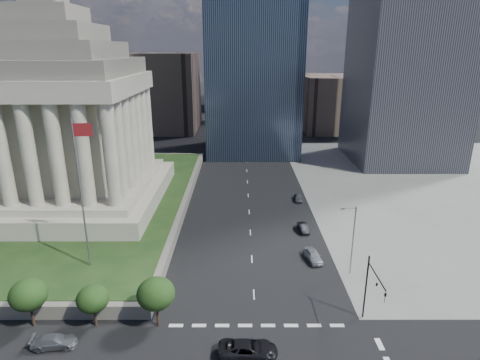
{
  "coord_description": "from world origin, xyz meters",
  "views": [
    {
      "loc": [
        -1.8,
        -23.76,
        29.8
      ],
      "look_at": [
        -1.77,
        21.0,
        15.01
      ],
      "focal_mm": 30.0,
      "sensor_mm": 36.0,
      "label": 1
    }
  ],
  "objects_px": {
    "street_lamp_north": "(352,237)",
    "parked_sedan_far": "(298,198)",
    "traffic_signal_ne": "(372,287)",
    "pickup_truck": "(248,350)",
    "war_memorial": "(58,98)",
    "suv_grey": "(54,341)",
    "flagpole": "(81,187)",
    "parked_sedan_near": "(313,256)",
    "parked_sedan_mid": "(303,228)"
  },
  "relations": [
    {
      "from": "street_lamp_north",
      "to": "parked_sedan_far",
      "type": "distance_m",
      "value": 28.52
    },
    {
      "from": "traffic_signal_ne",
      "to": "pickup_truck",
      "type": "xyz_separation_m",
      "value": [
        -13.48,
        -4.45,
        -4.41
      ]
    },
    {
      "from": "war_memorial",
      "to": "suv_grey",
      "type": "bearing_deg",
      "value": -71.07
    },
    {
      "from": "flagpole",
      "to": "street_lamp_north",
      "type": "relative_size",
      "value": 2.0
    },
    {
      "from": "suv_grey",
      "to": "parked_sedan_far",
      "type": "relative_size",
      "value": 1.21
    },
    {
      "from": "parked_sedan_near",
      "to": "parked_sedan_far",
      "type": "height_order",
      "value": "parked_sedan_near"
    },
    {
      "from": "pickup_truck",
      "to": "war_memorial",
      "type": "bearing_deg",
      "value": 40.56
    },
    {
      "from": "traffic_signal_ne",
      "to": "pickup_truck",
      "type": "bearing_deg",
      "value": -161.74
    },
    {
      "from": "flagpole",
      "to": "parked_sedan_near",
      "type": "relative_size",
      "value": 4.38
    },
    {
      "from": "parked_sedan_far",
      "to": "parked_sedan_near",
      "type": "bearing_deg",
      "value": -90.63
    },
    {
      "from": "war_memorial",
      "to": "street_lamp_north",
      "type": "height_order",
      "value": "war_memorial"
    },
    {
      "from": "parked_sedan_far",
      "to": "parked_sedan_mid",
      "type": "bearing_deg",
      "value": -92.55
    },
    {
      "from": "suv_grey",
      "to": "parked_sedan_near",
      "type": "xyz_separation_m",
      "value": [
        30.19,
        17.96,
        0.1
      ]
    },
    {
      "from": "traffic_signal_ne",
      "to": "parked_sedan_mid",
      "type": "height_order",
      "value": "traffic_signal_ne"
    },
    {
      "from": "traffic_signal_ne",
      "to": "suv_grey",
      "type": "distance_m",
      "value": 34.14
    },
    {
      "from": "war_memorial",
      "to": "street_lamp_north",
      "type": "bearing_deg",
      "value": -25.92
    },
    {
      "from": "street_lamp_north",
      "to": "parked_sedan_far",
      "type": "height_order",
      "value": "street_lamp_north"
    },
    {
      "from": "street_lamp_north",
      "to": "pickup_truck",
      "type": "height_order",
      "value": "street_lamp_north"
    },
    {
      "from": "parked_sedan_mid",
      "to": "suv_grey",
      "type": "bearing_deg",
      "value": -143.03
    },
    {
      "from": "traffic_signal_ne",
      "to": "parked_sedan_near",
      "type": "bearing_deg",
      "value": 103.2
    },
    {
      "from": "flagpole",
      "to": "parked_sedan_mid",
      "type": "xyz_separation_m",
      "value": [
        30.84,
        14.42,
        -12.46
      ]
    },
    {
      "from": "traffic_signal_ne",
      "to": "suv_grey",
      "type": "height_order",
      "value": "traffic_signal_ne"
    },
    {
      "from": "war_memorial",
      "to": "traffic_signal_ne",
      "type": "relative_size",
      "value": 4.88
    },
    {
      "from": "parked_sedan_mid",
      "to": "parked_sedan_near",
      "type": "bearing_deg",
      "value": -95.67
    },
    {
      "from": "flagpole",
      "to": "suv_grey",
      "type": "relative_size",
      "value": 4.29
    },
    {
      "from": "pickup_truck",
      "to": "parked_sedan_near",
      "type": "distance_m",
      "value": 21.79
    },
    {
      "from": "suv_grey",
      "to": "street_lamp_north",
      "type": "bearing_deg",
      "value": -73.11
    },
    {
      "from": "flagpole",
      "to": "suv_grey",
      "type": "xyz_separation_m",
      "value": [
        0.64,
        -13.34,
        -12.44
      ]
    },
    {
      "from": "war_memorial",
      "to": "pickup_truck",
      "type": "xyz_separation_m",
      "value": [
        33.02,
        -38.75,
        -20.56
      ]
    },
    {
      "from": "street_lamp_north",
      "to": "parked_sedan_near",
      "type": "distance_m",
      "value": 7.46
    },
    {
      "from": "war_memorial",
      "to": "parked_sedan_mid",
      "type": "distance_m",
      "value": 48.7
    },
    {
      "from": "flagpole",
      "to": "pickup_truck",
      "type": "xyz_separation_m",
      "value": [
        20.85,
        -14.75,
        -12.27
      ]
    },
    {
      "from": "flagpole",
      "to": "parked_sedan_far",
      "type": "xyz_separation_m",
      "value": [
        32.06,
        28.9,
        -12.46
      ]
    },
    {
      "from": "traffic_signal_ne",
      "to": "pickup_truck",
      "type": "height_order",
      "value": "traffic_signal_ne"
    },
    {
      "from": "street_lamp_north",
      "to": "parked_sedan_near",
      "type": "height_order",
      "value": "street_lamp_north"
    },
    {
      "from": "pickup_truck",
      "to": "suv_grey",
      "type": "height_order",
      "value": "pickup_truck"
    },
    {
      "from": "flagpole",
      "to": "parked_sedan_mid",
      "type": "height_order",
      "value": "flagpole"
    },
    {
      "from": "war_memorial",
      "to": "parked_sedan_near",
      "type": "height_order",
      "value": "war_memorial"
    },
    {
      "from": "war_memorial",
      "to": "traffic_signal_ne",
      "type": "bearing_deg",
      "value": -36.42
    },
    {
      "from": "war_memorial",
      "to": "parked_sedan_mid",
      "type": "bearing_deg",
      "value": -12.56
    },
    {
      "from": "traffic_signal_ne",
      "to": "street_lamp_north",
      "type": "height_order",
      "value": "street_lamp_north"
    },
    {
      "from": "flagpole",
      "to": "pickup_truck",
      "type": "bearing_deg",
      "value": -35.28
    },
    {
      "from": "war_memorial",
      "to": "parked_sedan_far",
      "type": "bearing_deg",
      "value": 6.32
    },
    {
      "from": "suv_grey",
      "to": "parked_sedan_near",
      "type": "height_order",
      "value": "parked_sedan_near"
    },
    {
      "from": "war_memorial",
      "to": "flagpole",
      "type": "relative_size",
      "value": 1.95
    },
    {
      "from": "war_memorial",
      "to": "pickup_truck",
      "type": "distance_m",
      "value": 54.91
    },
    {
      "from": "war_memorial",
      "to": "flagpole",
      "type": "height_order",
      "value": "war_memorial"
    },
    {
      "from": "flagpole",
      "to": "street_lamp_north",
      "type": "height_order",
      "value": "flagpole"
    },
    {
      "from": "flagpole",
      "to": "suv_grey",
      "type": "distance_m",
      "value": 18.25
    },
    {
      "from": "flagpole",
      "to": "pickup_truck",
      "type": "distance_m",
      "value": 28.34
    }
  ]
}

